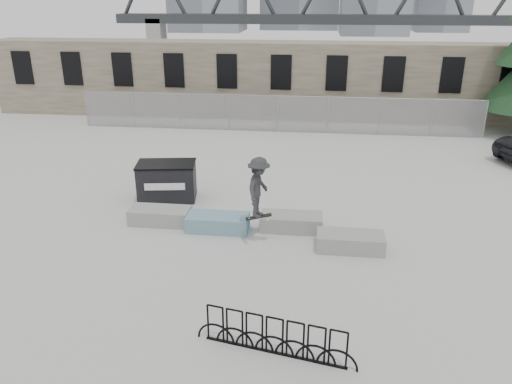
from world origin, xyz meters
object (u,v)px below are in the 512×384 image
at_px(planter_center_left, 218,222).
at_px(planter_offset, 350,241).
at_px(planter_center_right, 291,221).
at_px(bike_rack, 274,336).
at_px(dumpster, 167,181).
at_px(skateboarder, 259,187).
at_px(planter_far_left, 160,215).

relative_size(planter_center_left, planter_offset, 1.00).
height_order(planter_center_right, bike_rack, bike_rack).
bearing_deg(planter_center_right, dumpster, 156.34).
bearing_deg(dumpster, planter_offset, -35.21).
xyz_separation_m(planter_center_right, bike_rack, (-0.04, -6.10, 0.16)).
bearing_deg(dumpster, skateboarder, -48.83).
distance_m(planter_far_left, skateboarder, 3.93).
bearing_deg(skateboarder, planter_far_left, 85.21).
xyz_separation_m(planter_center_left, bike_rack, (2.33, -5.78, 0.16)).
bearing_deg(skateboarder, dumpster, 62.60).
height_order(planter_center_left, skateboarder, skateboarder).
bearing_deg(planter_center_left, bike_rack, -68.01).
height_order(planter_far_left, bike_rack, bike_rack).
xyz_separation_m(planter_center_right, dumpster, (-4.74, 2.08, 0.43)).
relative_size(planter_center_left, dumpster, 0.87).
xyz_separation_m(planter_center_right, planter_offset, (1.83, -1.17, 0.00)).
distance_m(planter_center_right, skateboarder, 2.14).
distance_m(planter_center_left, dumpster, 3.40).
bearing_deg(planter_far_left, dumpster, 99.36).
bearing_deg(planter_center_right, planter_far_left, -179.70).
distance_m(dumpster, bike_rack, 9.43).
bearing_deg(planter_center_right, skateboarder, -130.91).
bearing_deg(skateboarder, bike_rack, -157.15).
height_order(bike_rack, skateboarder, skateboarder).
distance_m(planter_center_left, planter_center_right, 2.40).
xyz_separation_m(planter_center_left, planter_center_right, (2.38, 0.32, 0.00)).
relative_size(planter_center_right, dumpster, 0.87).
relative_size(planter_offset, skateboarder, 1.01).
bearing_deg(planter_far_left, planter_offset, -10.47).
bearing_deg(dumpster, planter_center_left, -54.26).
bearing_deg(skateboarder, planter_offset, -78.99).
bearing_deg(planter_far_left, planter_center_right, 0.30).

